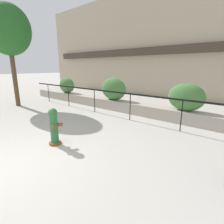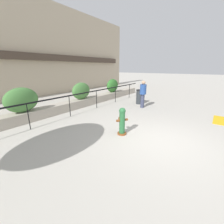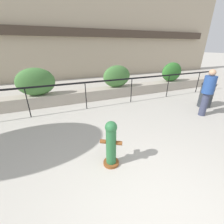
% 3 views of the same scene
% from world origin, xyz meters
% --- Properties ---
extents(ground_plane, '(120.00, 120.00, 0.00)m').
position_xyz_m(ground_plane, '(0.00, 0.00, 0.00)').
color(ground_plane, '#B2ADA3').
extents(building_facade, '(30.00, 1.36, 8.00)m').
position_xyz_m(building_facade, '(0.00, 11.98, 3.99)').
color(building_facade, tan).
rests_on(building_facade, ground).
extents(planter_wall_low, '(18.00, 0.70, 0.50)m').
position_xyz_m(planter_wall_low, '(0.00, 6.00, 0.25)').
color(planter_wall_low, '#ADA393').
rests_on(planter_wall_low, ground).
extents(fence_railing_segment, '(15.00, 0.05, 1.15)m').
position_xyz_m(fence_railing_segment, '(-0.00, 4.90, 1.02)').
color(fence_railing_segment, black).
rests_on(fence_railing_segment, ground).
extents(hedge_bush_0, '(1.35, 0.70, 1.01)m').
position_xyz_m(hedge_bush_0, '(-5.93, 6.00, 1.01)').
color(hedge_bush_0, '#427538').
rests_on(hedge_bush_0, planter_wall_low).
extents(hedge_bush_1, '(1.55, 0.70, 1.16)m').
position_xyz_m(hedge_bush_1, '(-1.83, 6.00, 1.08)').
color(hedge_bush_1, '#427538').
rests_on(hedge_bush_1, planter_wall_low).
extents(hedge_bush_2, '(1.44, 0.65, 1.09)m').
position_xyz_m(hedge_bush_2, '(1.90, 6.00, 1.04)').
color(hedge_bush_2, '#427538').
rests_on(hedge_bush_2, planter_wall_low).
extents(fire_hydrant, '(0.49, 0.49, 1.08)m').
position_xyz_m(fire_hydrant, '(-0.29, 1.47, 0.55)').
color(fire_hydrant, brown).
rests_on(fire_hydrant, ground).
extents(street_tree, '(2.51, 2.26, 5.43)m').
position_xyz_m(street_tree, '(-6.65, 3.04, 4.08)').
color(street_tree, brown).
rests_on(street_tree, ground).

